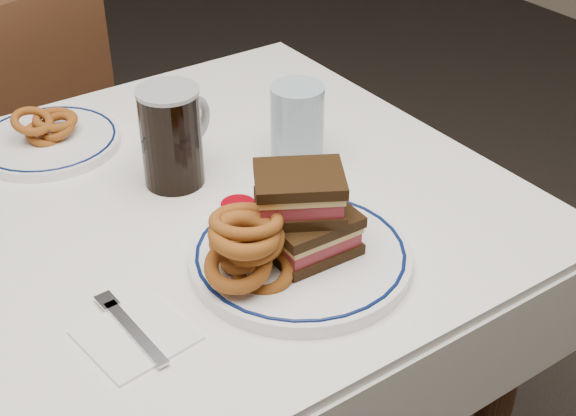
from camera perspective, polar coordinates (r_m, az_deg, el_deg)
dining_table at (r=1.22m, az=-13.78°, el=-6.13°), size 1.27×0.87×0.75m
chair_far at (r=2.02m, az=-18.34°, el=4.16°), size 0.48×0.48×0.86m
main_plate at (r=1.07m, az=0.89°, el=-3.46°), size 0.30×0.30×0.02m
reuben_sandwich at (r=1.03m, az=1.24°, el=-0.38°), size 0.14×0.13×0.12m
onion_rings_main at (r=1.00m, az=-2.81°, el=-2.53°), size 0.14×0.13×0.12m
ketchup_ramekin at (r=1.11m, az=-3.54°, el=-0.36°), size 0.06×0.06×0.03m
beer_mug at (r=1.22m, az=-8.21°, el=5.15°), size 0.14×0.09×0.16m
water_glass at (r=1.26m, az=0.66°, el=5.89°), size 0.08×0.08×0.13m
far_plate at (r=1.40m, az=-16.71°, el=4.60°), size 0.24×0.24×0.02m
onion_rings_far at (r=1.39m, az=-16.74°, el=5.67°), size 0.11×0.08×0.07m
napkin_fork at (r=0.99m, az=-10.87°, el=-8.74°), size 0.13×0.16×0.01m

